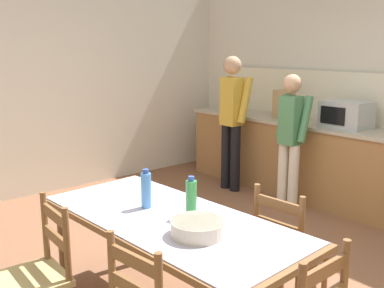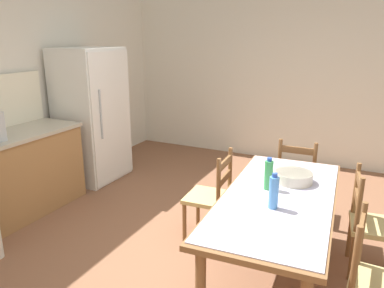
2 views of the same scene
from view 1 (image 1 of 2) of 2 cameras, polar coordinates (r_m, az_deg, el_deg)
name	(u,v)px [view 1 (image 1 of 2)]	position (r m, az deg, el deg)	size (l,w,h in m)	color
ground_plane	(236,286)	(3.69, 5.59, -17.51)	(8.32, 8.32, 0.00)	brown
wall_left	(53,78)	(5.96, -17.28, 8.06)	(0.12, 5.20, 2.90)	silver
kitchen_counter	(305,159)	(5.74, 14.16, -1.82)	(3.47, 0.66, 0.94)	#9E7042
counter_splashback	(323,95)	(5.86, 16.36, 5.97)	(3.43, 0.03, 0.60)	#EFE8CB
microwave	(346,114)	(5.32, 19.00, 3.58)	(0.50, 0.39, 0.30)	#B2B7BC
paper_bag	(284,104)	(5.80, 11.56, 4.96)	(0.24, 0.16, 0.36)	tan
dining_table	(169,229)	(2.95, -2.90, -10.72)	(1.95, 0.95, 0.76)	brown
bottle_near_centre	(146,190)	(3.06, -5.85, -5.82)	(0.07, 0.07, 0.27)	#4C8ED6
bottle_off_centre	(191,198)	(2.88, -0.10, -6.90)	(0.07, 0.07, 0.27)	green
serving_bowl	(198,227)	(2.64, 0.78, -10.47)	(0.32, 0.32, 0.09)	beige
chair_side_far_right	(288,250)	(3.28, 12.05, -13.06)	(0.44, 0.42, 0.91)	brown
chair_side_near_left	(37,276)	(3.04, -19.06, -15.55)	(0.44, 0.42, 0.91)	brown
person_at_sink	(232,116)	(5.74, 5.09, 3.55)	(0.43, 0.30, 1.72)	black
person_at_counter	(290,135)	(5.13, 12.38, 1.12)	(0.39, 0.27, 1.54)	silver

